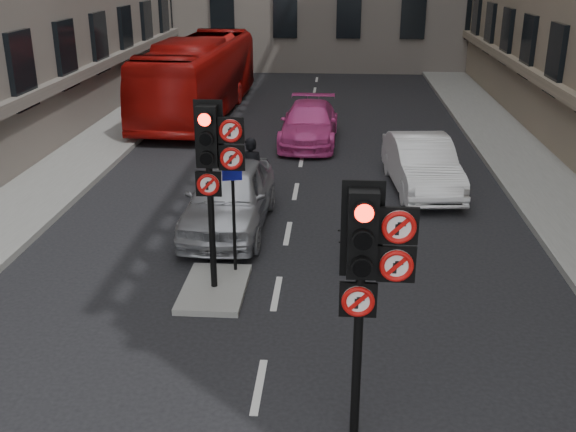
# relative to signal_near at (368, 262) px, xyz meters

# --- Properties ---
(pavement_left) EXTENTS (3.00, 50.00, 0.16)m
(pavement_left) POSITION_rel_signal_near_xyz_m (-8.69, 11.01, -2.50)
(pavement_left) COLOR gray
(pavement_left) RESTS_ON ground
(pavement_right) EXTENTS (3.00, 50.00, 0.16)m
(pavement_right) POSITION_rel_signal_near_xyz_m (5.71, 11.01, -2.50)
(pavement_right) COLOR gray
(pavement_right) RESTS_ON ground
(centre_island) EXTENTS (1.20, 2.00, 0.12)m
(centre_island) POSITION_rel_signal_near_xyz_m (-2.69, 4.01, -2.52)
(centre_island) COLOR gray
(centre_island) RESTS_ON ground
(signal_near) EXTENTS (0.91, 0.40, 3.58)m
(signal_near) POSITION_rel_signal_near_xyz_m (0.00, 0.00, 0.00)
(signal_near) COLOR black
(signal_near) RESTS_ON ground
(signal_far) EXTENTS (0.91, 0.40, 3.58)m
(signal_far) POSITION_rel_signal_near_xyz_m (-2.60, 4.00, 0.12)
(signal_far) COLOR black
(signal_far) RESTS_ON centre_island
(car_silver) EXTENTS (1.94, 4.60, 1.55)m
(car_silver) POSITION_rel_signal_near_xyz_m (-2.88, 7.29, -1.81)
(car_silver) COLOR #AFB0B7
(car_silver) RESTS_ON ground
(car_white) EXTENTS (1.96, 4.53, 1.45)m
(car_white) POSITION_rel_signal_near_xyz_m (1.94, 10.46, -1.86)
(car_white) COLOR white
(car_white) RESTS_ON ground
(car_pink) EXTENTS (2.00, 4.67, 1.34)m
(car_pink) POSITION_rel_signal_near_xyz_m (-1.34, 15.23, -1.91)
(car_pink) COLOR #E04199
(car_pink) RESTS_ON ground
(bus_red) EXTENTS (3.14, 11.05, 3.04)m
(bus_red) POSITION_rel_signal_near_xyz_m (-5.99, 19.46, -1.06)
(bus_red) COLOR #9B0E0B
(bus_red) RESTS_ON ground
(motorcycle) EXTENTS (0.49, 1.57, 0.94)m
(motorcycle) POSITION_rel_signal_near_xyz_m (-0.11, 5.48, -2.11)
(motorcycle) COLOR black
(motorcycle) RESTS_ON ground
(motorcyclist) EXTENTS (0.67, 0.45, 1.79)m
(motorcyclist) POSITION_rel_signal_near_xyz_m (-2.57, 8.92, -1.69)
(motorcyclist) COLOR black
(motorcyclist) RESTS_ON ground
(info_sign) EXTENTS (0.38, 0.15, 2.22)m
(info_sign) POSITION_rel_signal_near_xyz_m (-2.39, 4.74, -1.03)
(info_sign) COLOR black
(info_sign) RESTS_ON centre_island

